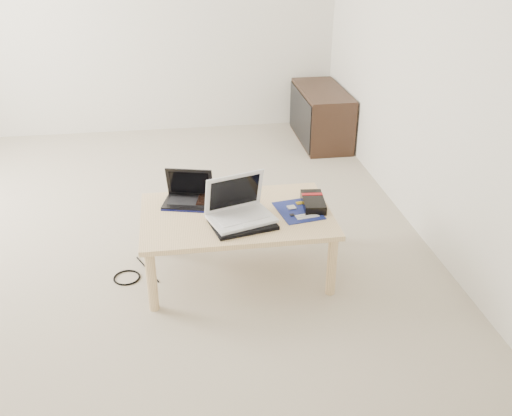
{
  "coord_description": "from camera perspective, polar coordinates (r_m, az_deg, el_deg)",
  "views": [
    {
      "loc": [
        0.4,
        -3.57,
        1.95
      ],
      "look_at": [
        0.84,
        -0.67,
        0.43
      ],
      "focal_mm": 40.0,
      "sensor_mm": 36.0,
      "label": 1
    }
  ],
  "objects": [
    {
      "name": "netbook",
      "position": [
        3.43,
        -6.78,
        1.2
      ],
      "size": [
        0.32,
        0.27,
        0.2
      ],
      "color": "black",
      "rests_on": "coffee_table"
    },
    {
      "name": "floor_cable_trail",
      "position": [
        3.58,
        -10.8,
        -6.04
      ],
      "size": [
        0.14,
        0.3,
        0.01
      ],
      "primitive_type": "cylinder",
      "rotation": [
        1.57,
        0.0,
        0.43
      ],
      "color": "black",
      "rests_on": "ground"
    },
    {
      "name": "tablet",
      "position": [
        3.38,
        -1.83,
        0.24
      ],
      "size": [
        0.25,
        0.21,
        0.01
      ],
      "color": "black",
      "rests_on": "coffee_table"
    },
    {
      "name": "cable_coil",
      "position": [
        3.31,
        -3.55,
        -0.37
      ],
      "size": [
        0.13,
        0.13,
        0.01
      ],
      "primitive_type": "torus",
      "rotation": [
        0.0,
        0.0,
        0.28
      ],
      "color": "black",
      "rests_on": "coffee_table"
    },
    {
      "name": "remote",
      "position": [
        3.41,
        -0.41,
        0.58
      ],
      "size": [
        0.07,
        0.2,
        0.02
      ],
      "color": "#B2B2B6",
      "rests_on": "coffee_table"
    },
    {
      "name": "gpu_box",
      "position": [
        3.39,
        5.74,
        0.58
      ],
      "size": [
        0.15,
        0.26,
        0.06
      ],
      "color": "black",
      "rests_on": "coffee_table"
    },
    {
      "name": "floor_cable_coil",
      "position": [
        3.53,
        -12.79,
        -6.8
      ],
      "size": [
        0.16,
        0.16,
        0.01
      ],
      "primitive_type": "torus",
      "rotation": [
        0.0,
        0.0,
        -0.0
      ],
      "color": "black",
      "rests_on": "ground"
    },
    {
      "name": "media_cabinet",
      "position": [
        5.47,
        6.46,
        9.19
      ],
      "size": [
        0.41,
        0.9,
        0.5
      ],
      "color": "#362216",
      "rests_on": "ground"
    },
    {
      "name": "white_laptop",
      "position": [
        3.2,
        -1.7,
        -0.12
      ],
      "size": [
        0.41,
        0.34,
        0.25
      ],
      "color": "silver",
      "rests_on": "neoprene_sleeve"
    },
    {
      "name": "coffee_table",
      "position": [
        3.32,
        -1.95,
        -1.29
      ],
      "size": [
        1.1,
        0.7,
        0.4
      ],
      "color": "#E6C18B",
      "rests_on": "ground"
    },
    {
      "name": "neoprene_sleeve",
      "position": [
        3.18,
        -1.35,
        -1.55
      ],
      "size": [
        0.39,
        0.32,
        0.02
      ],
      "primitive_type": "cube",
      "rotation": [
        0.0,
        0.0,
        0.22
      ],
      "color": "black",
      "rests_on": "coffee_table"
    },
    {
      "name": "book",
      "position": [
        3.45,
        -3.45,
        0.94
      ],
      "size": [
        0.32,
        0.29,
        0.03
      ],
      "color": "black",
      "rests_on": "coffee_table"
    },
    {
      "name": "motherboard",
      "position": [
        3.33,
        4.29,
        -0.26
      ],
      "size": [
        0.27,
        0.32,
        0.01
      ],
      "color": "#0C1A53",
      "rests_on": "coffee_table"
    },
    {
      "name": "ground",
      "position": [
        4.09,
        -13.12,
        -1.83
      ],
      "size": [
        4.0,
        4.0,
        0.0
      ],
      "primitive_type": "plane",
      "color": "#ACA38C",
      "rests_on": "ground"
    }
  ]
}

